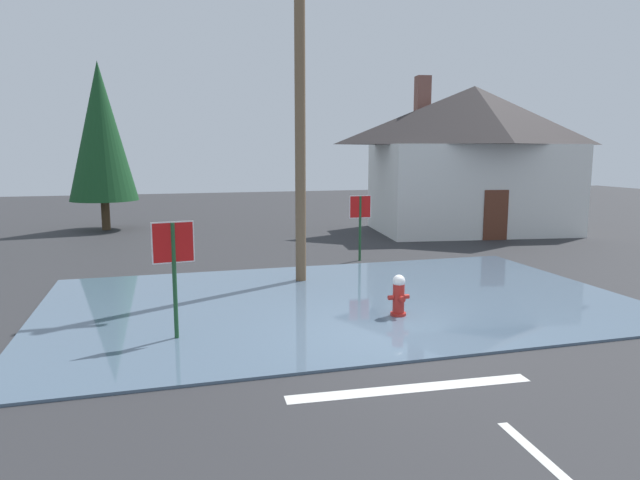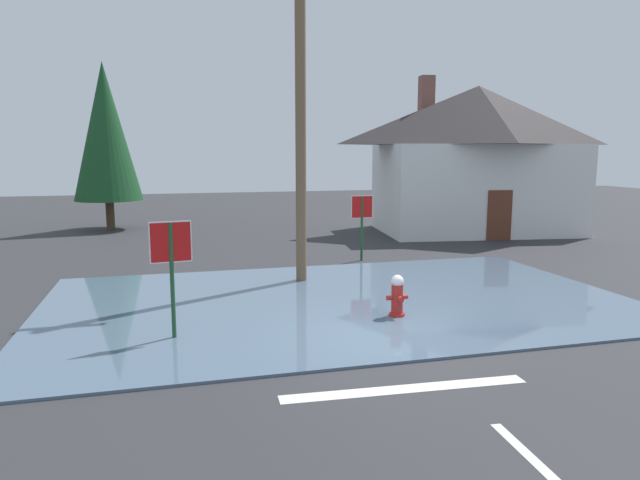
% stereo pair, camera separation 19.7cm
% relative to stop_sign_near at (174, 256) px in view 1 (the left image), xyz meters
% --- Properties ---
extents(ground_plane, '(80.00, 80.00, 0.10)m').
position_rel_stop_sign_near_xyz_m(ground_plane, '(3.95, -0.93, -1.65)').
color(ground_plane, '#2D2D30').
extents(flood_puddle, '(13.49, 8.15, 0.05)m').
position_rel_stop_sign_near_xyz_m(flood_puddle, '(3.79, 1.80, -1.58)').
color(flood_puddle, '#4C6075').
rests_on(flood_puddle, ground).
extents(lane_stop_bar, '(3.81, 0.51, 0.01)m').
position_rel_stop_sign_near_xyz_m(lane_stop_bar, '(3.30, -3.21, -1.60)').
color(lane_stop_bar, silver).
rests_on(lane_stop_bar, ground).
extents(stop_sign_near, '(0.76, 0.12, 2.24)m').
position_rel_stop_sign_near_xyz_m(stop_sign_near, '(0.00, 0.00, 0.00)').
color(stop_sign_near, '#1E4C28').
rests_on(stop_sign_near, ground).
extents(fire_hydrant, '(0.47, 0.40, 0.93)m').
position_rel_stop_sign_near_xyz_m(fire_hydrant, '(4.59, 0.25, -1.15)').
color(fire_hydrant, '#AD231E').
rests_on(fire_hydrant, ground).
extents(utility_pole, '(1.60, 0.28, 9.50)m').
position_rel_stop_sign_near_xyz_m(utility_pole, '(3.40, 4.08, 3.33)').
color(utility_pole, brown).
rests_on(utility_pole, ground).
extents(stop_sign_far, '(0.73, 0.08, 2.12)m').
position_rel_stop_sign_near_xyz_m(stop_sign_far, '(5.97, 6.54, -0.10)').
color(stop_sign_far, '#1E4C28').
rests_on(stop_sign_far, ground).
extents(house, '(9.34, 6.56, 6.77)m').
position_rel_stop_sign_near_xyz_m(house, '(12.97, 11.73, 1.66)').
color(house, silver).
rests_on(house, ground).
extents(pine_tree_tall_left, '(2.97, 2.97, 7.42)m').
position_rel_stop_sign_near_xyz_m(pine_tree_tall_left, '(-2.59, 16.63, 2.76)').
color(pine_tree_tall_left, '#4C3823').
rests_on(pine_tree_tall_left, ground).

